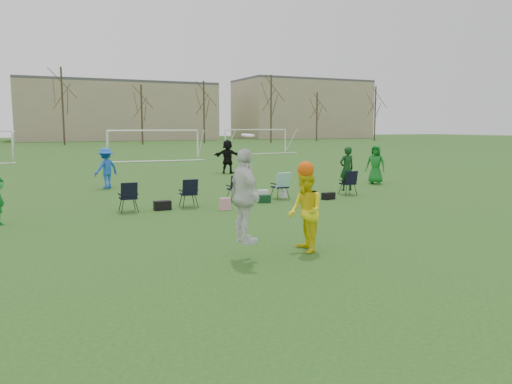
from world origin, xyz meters
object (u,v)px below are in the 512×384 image
center_contest (277,203)px  goal_right (256,134)px  fielder_blue (106,168)px  fielder_black (228,157)px  goal_mid (154,136)px  fielder_green_far (376,164)px

center_contest → goal_right: (16.86, 37.11, 0.80)m
fielder_blue → center_contest: center_contest is taller
fielder_black → center_contest: center_contest is taller
fielder_black → goal_right: size_ratio=0.27×
goal_mid → fielder_black: bearing=-80.9°
center_contest → fielder_green_far: bearing=43.5°
fielder_black → center_contest: size_ratio=0.76×
fielder_blue → fielder_green_far: size_ratio=0.96×
fielder_green_far → fielder_black: (-4.39, 8.01, 0.05)m
fielder_green_far → fielder_black: bearing=170.7°
goal_right → fielder_blue: bearing=-135.9°
goal_mid → goal_right: (12.00, 6.00, 0.00)m
goal_mid → center_contest: bearing=-94.9°
fielder_black → goal_mid: (-1.18, 13.19, 0.94)m
fielder_green_far → fielder_black: size_ratio=0.95×
goal_mid → goal_right: size_ratio=1.01×
fielder_green_far → center_contest: bearing=-84.4°
fielder_green_far → center_contest: size_ratio=0.72×
fielder_black → goal_right: (10.82, 19.19, 0.94)m
fielder_green_far → goal_mid: (-5.57, 21.21, 0.99)m
fielder_green_far → fielder_black: fielder_black is taller
fielder_black → goal_mid: 13.28m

